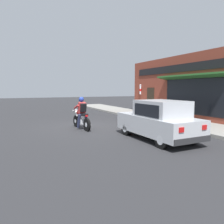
{
  "coord_description": "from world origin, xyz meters",
  "views": [
    {
      "loc": [
        -3.8,
        -10.93,
        2.03
      ],
      "look_at": [
        0.54,
        -1.9,
        0.95
      ],
      "focal_mm": 35.0,
      "sensor_mm": 36.0,
      "label": 1
    }
  ],
  "objects": [
    {
      "name": "storefront_building",
      "position": [
        6.66,
        0.28,
        2.11
      ],
      "size": [
        1.25,
        10.84,
        4.2
      ],
      "color": "brown",
      "rests_on": "ground"
    },
    {
      "name": "car_hatchback",
      "position": [
        1.56,
        -4.01,
        0.77
      ],
      "size": [
        1.69,
        3.8,
        1.57
      ],
      "color": "black",
      "rests_on": "ground"
    },
    {
      "name": "trash_bin",
      "position": [
        5.35,
        -1.67,
        0.64
      ],
      "size": [
        0.56,
        0.56,
        0.98
      ],
      "color": "#514C47",
      "rests_on": "sidewalk_curb"
    },
    {
      "name": "sidewalk_curb",
      "position": [
        5.13,
        3.0,
        0.07
      ],
      "size": [
        2.6,
        22.0,
        0.14
      ],
      "primitive_type": "cube",
      "color": "gray",
      "rests_on": "ground"
    },
    {
      "name": "fire_hydrant",
      "position": [
        5.54,
        1.83,
        0.57
      ],
      "size": [
        0.36,
        0.24,
        0.88
      ],
      "color": "red",
      "rests_on": "sidewalk_curb"
    },
    {
      "name": "motorcycle_with_rider",
      "position": [
        -0.48,
        -0.48,
        0.68
      ],
      "size": [
        0.6,
        2.02,
        1.62
      ],
      "color": "black",
      "rests_on": "ground"
    },
    {
      "name": "ground_plane",
      "position": [
        0.0,
        0.0,
        0.0
      ],
      "size": [
        80.0,
        80.0,
        0.0
      ],
      "primitive_type": "plane",
      "color": "#2B2B2D"
    }
  ]
}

